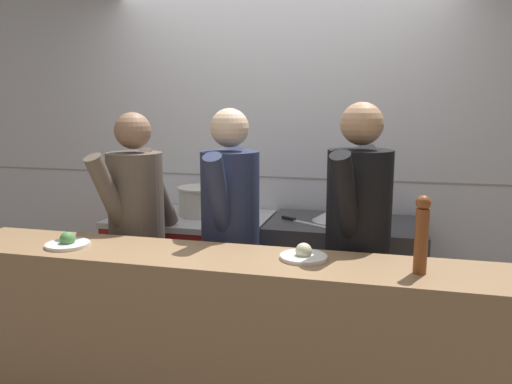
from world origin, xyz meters
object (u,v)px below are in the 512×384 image
(stock_pot, at_px, (202,200))
(chef_sous, at_px, (230,236))
(mixing_bowl_steel, at_px, (334,214))
(chefs_knife, at_px, (301,222))
(oven_range, at_px, (193,275))
(plated_dish_appetiser, at_px, (304,255))
(chef_head_cook, at_px, (137,232))
(plated_dish_main, at_px, (68,243))
(chef_line, at_px, (357,243))
(pepper_mill, at_px, (422,233))

(stock_pot, bearing_deg, chef_sous, -56.84)
(mixing_bowl_steel, height_order, chefs_knife, mixing_bowl_steel)
(stock_pot, bearing_deg, chefs_knife, -9.91)
(oven_range, distance_m, plated_dish_appetiser, 1.51)
(chefs_knife, height_order, chef_head_cook, chef_head_cook)
(plated_dish_main, bearing_deg, chefs_knife, 44.27)
(chef_line, bearing_deg, pepper_mill, -44.30)
(mixing_bowl_steel, height_order, plated_dish_appetiser, plated_dish_appetiser)
(plated_dish_main, height_order, chef_head_cook, chef_head_cook)
(chef_sous, bearing_deg, pepper_mill, -27.98)
(mixing_bowl_steel, bearing_deg, pepper_mill, -66.96)
(oven_range, relative_size, stock_pot, 3.15)
(stock_pot, height_order, chef_line, chef_line)
(stock_pot, height_order, mixing_bowl_steel, stock_pot)
(chef_head_cook, xyz_separation_m, chef_line, (1.33, -0.03, 0.03))
(plated_dish_main, relative_size, pepper_mill, 0.65)
(pepper_mill, bearing_deg, plated_dish_appetiser, 171.23)
(stock_pot, distance_m, chef_line, 1.33)
(chef_head_cook, distance_m, chef_line, 1.33)
(mixing_bowl_steel, distance_m, chef_head_cook, 1.30)
(plated_dish_appetiser, bearing_deg, chef_line, 59.89)
(chefs_knife, distance_m, chef_sous, 0.60)
(stock_pot, distance_m, plated_dish_appetiser, 1.41)
(chef_line, bearing_deg, mixing_bowl_steel, 121.25)
(oven_range, bearing_deg, stock_pot, 37.69)
(chefs_knife, xyz_separation_m, pepper_mill, (0.69, -1.02, 0.22))
(chefs_knife, xyz_separation_m, plated_dish_appetiser, (0.16, -0.94, 0.06))
(oven_range, xyz_separation_m, plated_dish_main, (-0.24, -1.11, 0.54))
(chefs_knife, height_order, pepper_mill, pepper_mill)
(chef_line, bearing_deg, plated_dish_main, -146.57)
(chefs_knife, bearing_deg, stock_pot, 170.09)
(chef_head_cook, bearing_deg, plated_dish_main, -85.85)
(chef_head_cook, bearing_deg, plated_dish_appetiser, -4.32)
(pepper_mill, relative_size, chef_line, 0.20)
(pepper_mill, xyz_separation_m, chef_sous, (-1.02, 0.53, -0.22))
(plated_dish_appetiser, bearing_deg, stock_pot, 130.39)
(chefs_knife, bearing_deg, mixing_bowl_steel, 27.91)
(stock_pot, xyz_separation_m, plated_dish_main, (-0.31, -1.16, -0.02))
(stock_pot, height_order, chef_head_cook, chef_head_cook)
(chef_head_cook, relative_size, chef_sous, 0.99)
(chef_head_cook, xyz_separation_m, chef_sous, (0.60, 0.01, 0.01))
(oven_range, relative_size, plated_dish_appetiser, 4.90)
(chef_line, bearing_deg, plated_dish_appetiser, -105.35)
(pepper_mill, bearing_deg, stock_pot, 141.21)
(stock_pot, relative_size, mixing_bowl_steel, 1.22)
(stock_pot, xyz_separation_m, chef_sous, (0.41, -0.63, -0.08))
(oven_range, distance_m, chef_head_cook, 0.76)
(stock_pot, bearing_deg, mixing_bowl_steel, -1.34)
(chefs_knife, bearing_deg, chef_head_cook, -151.53)
(oven_range, xyz_separation_m, chef_sous, (0.47, -0.58, 0.48))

